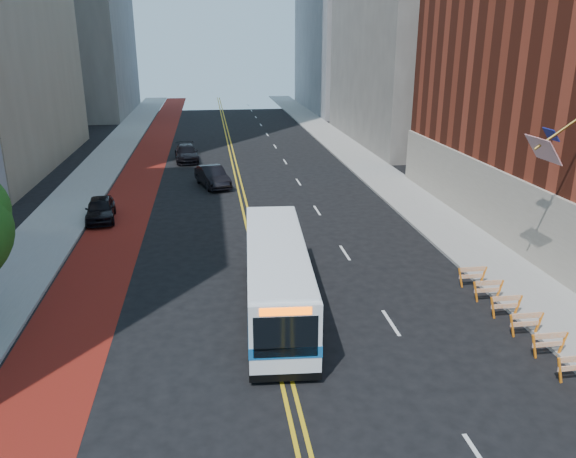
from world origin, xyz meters
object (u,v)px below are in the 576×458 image
(transit_bus, at_px, (276,275))
(car_c, at_px, (186,153))
(car_a, at_px, (100,209))
(car_b, at_px, (212,177))

(transit_bus, xyz_separation_m, car_c, (-4.72, 31.72, -0.85))
(transit_bus, distance_m, car_c, 32.08)
(car_a, bearing_deg, car_b, 40.52)
(car_b, distance_m, car_c, 10.31)
(car_b, height_order, car_c, car_b)
(car_c, bearing_deg, car_b, -81.80)
(car_a, xyz_separation_m, car_c, (4.90, 17.75, 0.01))
(transit_bus, bearing_deg, car_c, 102.37)
(car_a, relative_size, car_c, 0.84)
(car_b, xyz_separation_m, car_c, (-2.31, 10.05, -0.04))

